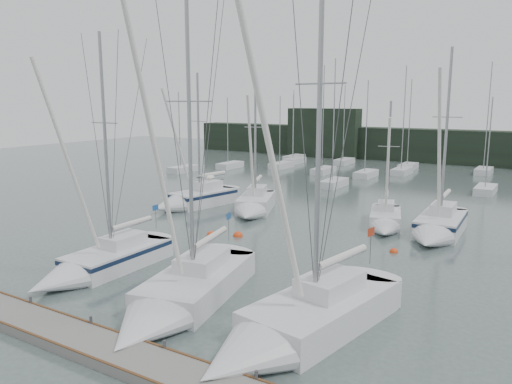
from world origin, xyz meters
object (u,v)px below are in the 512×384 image
buoy_a (238,236)px  sailboat_near_right (289,330)px  sailboat_mid_a (191,200)px  sailboat_mid_b (253,207)px  buoy_c (211,236)px  sailboat_near_left (94,266)px  buoy_b (394,252)px  sailboat_near_center (175,301)px  sailboat_mid_c (385,222)px  sailboat_mid_d (437,229)px

buoy_a → sailboat_near_right: bearing=-49.3°
sailboat_mid_a → sailboat_mid_b: size_ratio=1.05×
sailboat_mid_b → buoy_a: size_ratio=17.40×
buoy_c → sailboat_near_left: bearing=-93.3°
sailboat_mid_a → buoy_c: bearing=-31.8°
sailboat_mid_b → sailboat_near_right: bearing=-76.6°
buoy_b → sailboat_near_center: bearing=-112.1°
sailboat_near_left → sailboat_mid_c: size_ratio=1.38×
sailboat_near_left → buoy_a: sailboat_near_left is taller
sailboat_mid_c → buoy_c: size_ratio=15.33×
sailboat_mid_c → buoy_c: sailboat_mid_c is taller
sailboat_near_right → sailboat_mid_c: 19.58m
sailboat_mid_c → buoy_b: size_ratio=18.99×
sailboat_mid_b → buoy_a: 7.08m
sailboat_mid_b → sailboat_near_center: bearing=-90.1°
sailboat_near_center → sailboat_near_right: bearing=-11.3°
sailboat_mid_c → sailboat_mid_d: bearing=-23.3°
sailboat_mid_d → buoy_a: (-12.03, -6.86, -0.66)m
sailboat_near_left → buoy_a: bearing=77.3°
sailboat_mid_a → buoy_a: (8.79, -5.70, -0.67)m
sailboat_near_right → buoy_c: (-12.11, 11.25, -0.63)m
sailboat_near_right → sailboat_mid_a: sailboat_near_right is taller
sailboat_near_right → sailboat_mid_b: (-13.18, 18.61, -0.03)m
sailboat_near_center → sailboat_mid_a: 22.41m
sailboat_mid_c → buoy_b: sailboat_mid_c is taller
sailboat_near_center → buoy_c: size_ratio=24.42×
buoy_b → buoy_c: (-12.14, -2.89, 0.00)m
sailboat_near_right → buoy_b: sailboat_near_right is taller
sailboat_mid_d → buoy_c: sailboat_mid_d is taller
buoy_a → buoy_c: size_ratio=1.05×
sailboat_near_center → buoy_a: sailboat_near_center is taller
sailboat_near_left → sailboat_mid_b: bearing=90.9°
sailboat_mid_a → buoy_b: 19.60m
sailboat_near_right → sailboat_mid_d: 19.05m
sailboat_mid_d → buoy_b: bearing=-109.9°
sailboat_mid_a → buoy_b: bearing=0.2°
sailboat_mid_c → sailboat_near_right: bearing=-99.7°
sailboat_mid_a → sailboat_mid_c: size_ratio=1.26×
sailboat_near_left → buoy_c: bearing=85.9°
sailboat_near_left → sailboat_mid_b: 17.26m
sailboat_mid_a → buoy_c: sailboat_mid_a is taller
sailboat_near_left → buoy_a: 11.01m
sailboat_mid_c → sailboat_mid_d: 3.83m
sailboat_mid_a → sailboat_mid_d: sailboat_mid_d is taller
sailboat_near_right → sailboat_mid_a: bearing=147.8°
sailboat_mid_d → buoy_b: sailboat_mid_d is taller
sailboat_near_right → sailboat_mid_c: sailboat_near_right is taller
buoy_a → sailboat_near_center: bearing=-69.0°
buoy_c → buoy_a: bearing=27.2°
sailboat_mid_d → buoy_b: (-1.58, -4.84, -0.66)m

